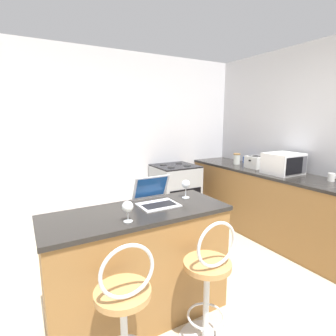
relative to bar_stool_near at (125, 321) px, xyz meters
The scene contains 14 objects.
wall_back 2.69m from the bar_stool_near, 73.00° to the left, with size 12.00×0.06×2.60m.
breakfast_bar 0.60m from the bar_stool_near, 58.77° to the left, with size 1.46×0.58×0.93m.
counter_right 2.68m from the bar_stool_near, 20.27° to the left, with size 0.65×3.01×0.93m.
bar_stool_near is the anchor object (origin of this frame).
bar_stool_far 0.63m from the bar_stool_near, ahead, with size 0.40×0.40×0.99m.
laptop 0.95m from the bar_stool_near, 49.69° to the left, with size 0.32×0.31×0.23m.
microwave 2.75m from the bar_stool_near, 19.18° to the left, with size 0.44×0.38×0.27m.
toaster 2.92m from the bar_stool_near, 28.01° to the left, with size 0.24×0.24×0.17m.
stove_range 2.64m from the bar_stool_near, 52.42° to the left, with size 0.63×0.61×0.94m.
mug_white 2.72m from the bar_stool_near, ahead, with size 0.09×0.07×0.09m.
storage_jar 3.09m from the bar_stool_near, 34.25° to the left, with size 0.11×0.11×0.17m.
wine_glass_tall 1.19m from the bar_stool_near, 36.52° to the left, with size 0.08×0.08×0.17m.
wine_glass_short 0.69m from the bar_stool_near, 64.01° to the left, with size 0.08×0.08×0.15m.
mug_blue 3.27m from the bar_stool_near, 32.43° to the left, with size 0.09×0.08×0.10m.
Camera 1 is at (-1.19, -1.26, 1.65)m, focal length 28.00 mm.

